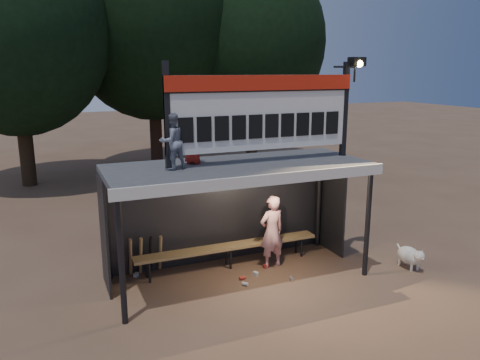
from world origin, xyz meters
The scene contains 13 objects.
ground centered at (0.00, 0.00, 0.00)m, with size 80.00×80.00×0.00m, color brown.
player centered at (0.84, 0.20, 0.78)m, with size 0.57×0.37×1.55m, color white.
child_a centered at (-1.28, -0.01, 2.83)m, with size 0.50×0.39×1.02m, color gray.
child_b centered at (-0.78, 0.36, 2.74)m, with size 0.41×0.27×0.84m, color maroon.
dugout_shelter centered at (0.00, 0.24, 1.85)m, with size 5.10×2.08×2.32m.
scoreboard_assembly centered at (0.56, -0.01, 3.32)m, with size 4.10×0.27×1.99m.
bench centered at (0.00, 0.55, 0.43)m, with size 4.00×0.35×0.48m.
tree_left centered at (-4.00, 10.00, 5.51)m, with size 6.46×6.46×9.27m.
tree_mid centered at (1.00, 11.50, 6.17)m, with size 7.22×7.22×10.36m.
tree_right centered at (5.00, 10.50, 5.19)m, with size 6.08×6.08×8.72m.
dog centered at (3.48, -1.00, 0.28)m, with size 0.36×0.81×0.49m.
bats centered at (-1.69, 0.82, 0.43)m, with size 0.68×0.35×0.84m.
litter centered at (-0.01, -0.02, 0.04)m, with size 2.91×1.48×0.08m.
Camera 1 is at (-3.34, -8.04, 4.08)m, focal length 35.00 mm.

